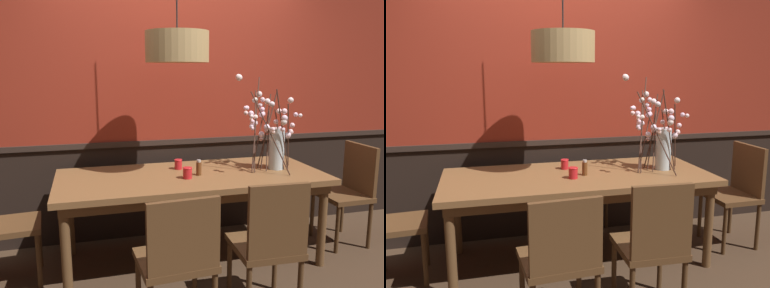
% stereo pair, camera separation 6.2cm
% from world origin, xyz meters
% --- Properties ---
extents(ground_plane, '(24.00, 24.00, 0.00)m').
position_xyz_m(ground_plane, '(0.00, 0.00, 0.00)').
color(ground_plane, '#422D1E').
extents(back_wall, '(5.89, 0.14, 2.86)m').
position_xyz_m(back_wall, '(0.00, 0.66, 1.42)').
color(back_wall, black).
rests_on(back_wall, ground).
extents(dining_table, '(2.19, 0.94, 0.76)m').
position_xyz_m(dining_table, '(0.00, 0.00, 0.68)').
color(dining_table, brown).
rests_on(dining_table, ground).
extents(chair_head_west_end, '(0.43, 0.44, 0.93)m').
position_xyz_m(chair_head_west_end, '(-1.47, 0.01, 0.52)').
color(chair_head_west_end, brown).
rests_on(chair_head_west_end, ground).
extents(chair_near_side_left, '(0.48, 0.45, 0.90)m').
position_xyz_m(chair_near_side_left, '(-0.34, -0.91, 0.51)').
color(chair_near_side_left, brown).
rests_on(chair_near_side_left, ground).
extents(chair_near_side_right, '(0.43, 0.45, 0.94)m').
position_xyz_m(chair_near_side_right, '(0.28, -0.88, 0.52)').
color(chair_near_side_right, brown).
rests_on(chair_near_side_right, ground).
extents(chair_far_side_left, '(0.42, 0.42, 0.93)m').
position_xyz_m(chair_far_side_left, '(-0.32, 0.89, 0.52)').
color(chair_far_side_left, brown).
rests_on(chair_far_side_left, ground).
extents(chair_head_east_end, '(0.41, 0.46, 0.94)m').
position_xyz_m(chair_head_east_end, '(1.52, -0.02, 0.53)').
color(chair_head_east_end, brown).
rests_on(chair_head_east_end, ground).
extents(chair_far_side_right, '(0.41, 0.41, 0.97)m').
position_xyz_m(chair_far_side_right, '(0.29, 0.86, 0.53)').
color(chair_far_side_right, brown).
rests_on(chair_far_side_right, ground).
extents(vase_with_blossoms, '(0.52, 0.53, 0.82)m').
position_xyz_m(vase_with_blossoms, '(0.72, -0.00, 1.03)').
color(vase_with_blossoms, silver).
rests_on(vase_with_blossoms, dining_table).
extents(candle_holder_nearer_center, '(0.08, 0.08, 0.09)m').
position_xyz_m(candle_holder_nearer_center, '(-0.07, -0.12, 0.81)').
color(candle_holder_nearer_center, red).
rests_on(candle_holder_nearer_center, dining_table).
extents(candle_holder_nearer_edge, '(0.07, 0.07, 0.09)m').
position_xyz_m(candle_holder_nearer_edge, '(-0.07, 0.19, 0.80)').
color(candle_holder_nearer_edge, red).
rests_on(candle_holder_nearer_edge, dining_table).
extents(condiment_bottle, '(0.04, 0.04, 0.13)m').
position_xyz_m(condiment_bottle, '(0.05, -0.05, 0.82)').
color(condiment_bottle, brown).
rests_on(condiment_bottle, dining_table).
extents(pendant_lamp, '(0.50, 0.50, 1.19)m').
position_xyz_m(pendant_lamp, '(-0.12, 0.00, 1.79)').
color(pendant_lamp, tan).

